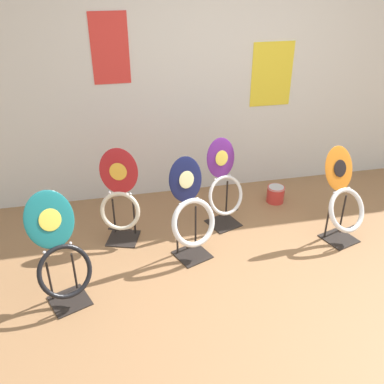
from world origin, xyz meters
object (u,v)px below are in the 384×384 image
Objects in this scene: toilet_seat_display_crimson_swirl at (120,200)px; paint_can at (276,194)px; toilet_seat_display_purple_note at (224,186)px; toilet_seat_display_orange_sun at (344,202)px; toilet_seat_display_teal_sax at (60,254)px; toilet_seat_display_navy_moon at (192,215)px.

paint_can is at bearing 11.72° from toilet_seat_display_crimson_swirl.
toilet_seat_display_purple_note reaches higher than paint_can.
toilet_seat_display_crimson_swirl is 4.77× the size of paint_can.
toilet_seat_display_orange_sun is at bearing -25.74° from toilet_seat_display_purple_note.
toilet_seat_display_purple_note is at bearing -156.85° from paint_can.
paint_can is at bearing 26.12° from toilet_seat_display_teal_sax.
toilet_seat_display_orange_sun is 0.97× the size of toilet_seat_display_crimson_swirl.
toilet_seat_display_purple_note is 1.68m from toilet_seat_display_teal_sax.
toilet_seat_display_navy_moon is 1.03× the size of toilet_seat_display_teal_sax.
toilet_seat_display_orange_sun is at bearing -12.02° from toilet_seat_display_crimson_swirl.
toilet_seat_display_teal_sax is at bearing -162.85° from toilet_seat_display_navy_moon.
toilet_seat_display_navy_moon is 1.13m from toilet_seat_display_teal_sax.
paint_can is (2.17, 1.06, -0.33)m from toilet_seat_display_teal_sax.
toilet_seat_display_crimson_swirl is 1.74m from paint_can.
toilet_seat_display_navy_moon reaches higher than toilet_seat_display_teal_sax.
paint_can is (-0.32, 0.77, -0.30)m from toilet_seat_display_orange_sun.
toilet_seat_display_navy_moon is at bearing 178.33° from toilet_seat_display_orange_sun.
toilet_seat_display_crimson_swirl reaches higher than paint_can.
toilet_seat_display_teal_sax is (-1.08, -0.33, 0.01)m from toilet_seat_display_navy_moon.
toilet_seat_display_orange_sun is 1.11m from toilet_seat_display_purple_note.
toilet_seat_display_purple_note is 1.00m from toilet_seat_display_crimson_swirl.
toilet_seat_display_orange_sun is 2.04m from toilet_seat_display_crimson_swirl.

